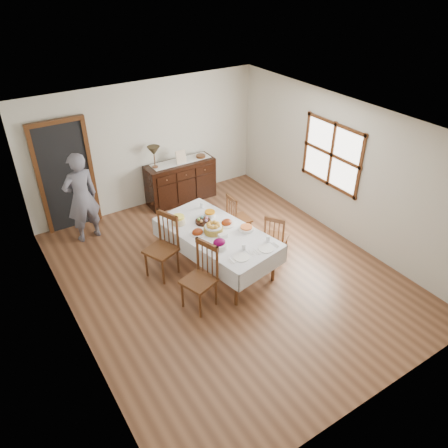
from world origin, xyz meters
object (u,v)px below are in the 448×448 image
dining_table (217,236)px  chair_right_near (275,237)px  table_lamp (154,151)px  chair_right_far (237,217)px  sideboard (181,181)px  person (81,195)px  chair_left_far (163,245)px  chair_left_near (201,276)px

dining_table → chair_right_near: size_ratio=2.54×
table_lamp → chair_right_far: bearing=-69.6°
chair_right_far → sideboard: size_ratio=0.61×
sideboard → person: size_ratio=0.81×
chair_right_far → chair_left_far: bearing=100.8°
dining_table → chair_left_far: size_ratio=2.08×
dining_table → chair_left_far: chair_left_far is taller
dining_table → chair_right_far: (0.80, 0.55, -0.18)m
chair_right_near → person: person is taller
chair_left_near → chair_left_far: bearing=169.7°
chair_left_far → chair_right_far: size_ratio=1.21×
dining_table → table_lamp: (0.07, 2.50, 0.61)m
dining_table → table_lamp: table_lamp is taller
chair_right_far → table_lamp: size_ratio=2.00×
chair_left_near → chair_right_far: bearing=111.4°
chair_right_far → sideboard: (-0.18, 1.90, -0.01)m
dining_table → chair_right_near: 1.06m
chair_left_near → chair_right_near: 1.71m
dining_table → chair_left_near: size_ratio=2.13×
chair_right_far → table_lamp: table_lamp is taller
dining_table → table_lamp: size_ratio=5.01×
chair_right_far → chair_right_near: bearing=-164.1°
chair_right_near → sideboard: size_ratio=0.61×
chair_right_far → person: size_ratio=0.50×
chair_right_far → chair_left_near: bearing=132.9°
sideboard → table_lamp: size_ratio=3.25×
chair_left_near → chair_right_far: chair_left_near is taller
chair_left_far → sideboard: size_ratio=0.74×
person → chair_left_near: bearing=99.4°
dining_table → chair_left_near: (-0.69, -0.66, -0.10)m
chair_left_far → table_lamp: 2.43m
chair_left_far → table_lamp: size_ratio=2.41×
chair_left_near → table_lamp: (0.76, 3.16, 0.71)m
chair_right_near → person: 3.58m
chair_right_near → chair_right_far: chair_right_far is taller
sideboard → chair_right_far: bearing=-84.7°
dining_table → chair_right_far: bearing=24.1°
chair_left_near → sideboard: (1.30, 3.12, -0.10)m
chair_left_near → sideboard: chair_left_near is taller
chair_left_far → sideboard: bearing=123.5°
table_lamp → dining_table: bearing=-91.7°
chair_left_far → person: (-0.76, 1.75, 0.37)m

